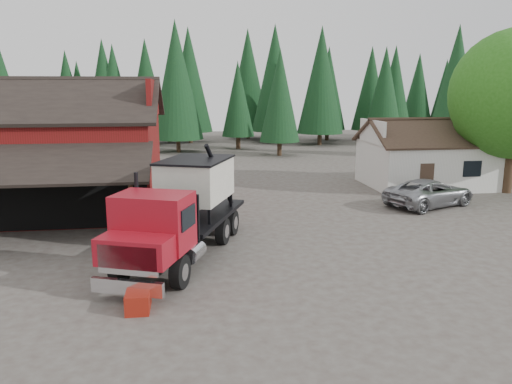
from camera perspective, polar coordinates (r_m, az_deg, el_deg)
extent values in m
plane|color=#453C36|center=(20.07, 1.83, -7.23)|extent=(120.00, 120.00, 0.00)
cube|color=maroon|center=(29.98, -22.94, 3.09)|extent=(12.00, 10.00, 5.00)
cube|color=black|center=(27.31, -24.85, 9.57)|extent=(12.80, 5.53, 2.35)
cube|color=black|center=(32.13, -22.32, 9.93)|extent=(12.80, 5.53, 2.35)
cube|color=maroon|center=(28.75, -11.69, 10.45)|extent=(0.25, 7.00, 2.00)
cube|color=black|center=(23.60, -27.09, 2.85)|extent=(12.40, 3.53, 1.44)
cylinder|color=#382619|center=(21.53, -14.00, -2.38)|extent=(0.20, 0.20, 2.80)
cube|color=black|center=(25.27, -25.69, 0.25)|extent=(11.70, 0.08, 3.90)
cube|color=silver|center=(35.99, 18.94, 3.06)|extent=(8.00, 6.00, 3.00)
cube|color=#38281E|center=(34.43, 20.32, 6.38)|extent=(8.60, 3.42, 1.80)
cube|color=#38281E|center=(37.09, 18.13, 6.85)|extent=(8.60, 3.42, 1.80)
cube|color=silver|center=(34.11, 13.15, 6.75)|extent=(0.20, 4.20, 1.50)
cube|color=silver|center=(37.74, 24.63, 6.45)|extent=(0.20, 4.20, 1.50)
cube|color=#38281E|center=(32.74, 18.92, 1.37)|extent=(0.90, 0.06, 2.00)
cube|color=black|center=(34.11, 23.48, 2.45)|extent=(1.20, 0.06, 1.00)
cylinder|color=#382619|center=(35.50, 26.91, 2.48)|extent=(0.60, 0.60, 3.20)
sphere|color=#246216|center=(35.18, 25.06, 8.15)|extent=(4.40, 4.40, 4.40)
cylinder|color=#382619|center=(49.90, 2.70, 5.11)|extent=(0.44, 0.44, 1.60)
cone|color=#10311B|center=(49.58, 2.75, 10.97)|extent=(3.96, 3.96, 9.00)
cylinder|color=#382619|center=(51.68, 21.33, 4.55)|extent=(0.44, 0.44, 1.60)
cone|color=#10311B|center=(51.37, 21.85, 11.31)|extent=(4.84, 4.84, 11.00)
cylinder|color=#382619|center=(53.01, -8.86, 5.37)|extent=(0.44, 0.44, 1.60)
cone|color=#10311B|center=(52.71, -9.09, 12.52)|extent=(5.28, 5.28, 12.00)
cylinder|color=black|center=(17.79, -15.26, -8.23)|extent=(0.74, 1.19, 1.13)
cylinder|color=black|center=(16.91, -8.69, -9.00)|extent=(0.74, 1.19, 1.13)
cylinder|color=black|center=(22.05, -9.23, -4.09)|extent=(0.74, 1.19, 1.13)
cylinder|color=black|center=(21.35, -3.82, -4.49)|extent=(0.74, 1.19, 1.13)
cylinder|color=black|center=(23.34, -7.90, -3.16)|extent=(0.74, 1.19, 1.13)
cylinder|color=black|center=(22.68, -2.77, -3.50)|extent=(0.74, 1.19, 1.13)
cube|color=black|center=(20.08, -8.16, -4.41)|extent=(4.24, 8.68, 0.41)
cube|color=silver|center=(15.99, -14.50, -10.49)|extent=(2.28, 1.02, 0.46)
cube|color=silver|center=(15.79, -14.48, -7.58)|extent=(1.86, 0.80, 0.93)
cube|color=maroon|center=(16.26, -13.51, -6.39)|extent=(2.65, 2.08, 0.88)
cube|color=maroon|center=(17.26, -11.63, -3.29)|extent=(2.94, 2.52, 1.91)
cube|color=black|center=(16.46, -12.86, -2.96)|extent=(2.05, 0.85, 0.93)
cylinder|color=black|center=(18.38, -13.44, -0.64)|extent=(0.19, 0.19, 1.86)
cube|color=black|center=(18.19, -10.29, -2.64)|extent=(2.40, 1.02, 1.65)
cube|color=black|center=(21.31, -6.80, -2.65)|extent=(4.60, 6.52, 0.16)
cube|color=beige|center=(20.98, -6.90, 1.39)|extent=(3.43, 4.03, 1.65)
cone|color=beige|center=(21.19, -6.83, -1.35)|extent=(2.93, 2.93, 0.72)
cube|color=black|center=(20.85, -6.95, 3.67)|extent=(3.57, 4.16, 0.08)
cylinder|color=black|center=(22.16, -4.13, 1.72)|extent=(1.49, 1.95, 3.15)
cube|color=maroon|center=(23.71, -6.22, -0.45)|extent=(0.87, 0.99, 0.46)
cylinder|color=silver|center=(17.77, -7.07, -6.86)|extent=(0.91, 1.17, 0.58)
imported|color=#9A9CA1|center=(29.83, 19.24, -0.07)|extent=(6.06, 4.54, 1.53)
cube|color=maroon|center=(15.68, -13.31, -11.94)|extent=(0.71, 1.10, 0.60)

